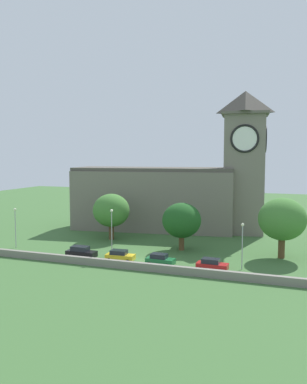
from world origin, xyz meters
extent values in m
plane|color=#3D6633|center=(0.00, 15.00, 0.00)|extent=(200.00, 200.00, 0.00)
cube|color=slate|center=(-7.05, 25.31, 6.18)|extent=(34.41, 15.15, 12.36)
cube|color=#524C43|center=(-7.05, 25.31, 12.71)|extent=(34.30, 14.27, 0.70)
cube|color=slate|center=(11.39, 27.63, 11.75)|extent=(8.68, 8.68, 23.51)
cube|color=#5B554B|center=(11.39, 27.63, 23.76)|extent=(10.07, 10.07, 0.50)
pyramid|color=#403C35|center=(11.39, 27.63, 26.14)|extent=(9.11, 9.11, 4.27)
cylinder|color=white|center=(11.88, 23.72, 18.81)|extent=(4.95, 0.74, 4.97)
torus|color=black|center=(11.88, 23.72, 18.81)|extent=(5.43, 1.12, 5.42)
cylinder|color=white|center=(15.30, 28.13, 18.81)|extent=(0.74, 4.95, 4.97)
torus|color=black|center=(15.30, 28.13, 18.81)|extent=(1.12, 5.43, 5.42)
cube|color=gray|center=(0.00, -4.44, 0.54)|extent=(57.90, 0.70, 1.08)
cube|color=black|center=(-9.03, -1.73, 0.79)|extent=(4.67, 1.87, 0.87)
cube|color=#1E232B|center=(-9.27, -1.73, 1.57)|extent=(2.62, 1.62, 0.70)
cylinder|color=black|center=(-7.44, -0.84, 0.35)|extent=(0.70, 0.33, 0.70)
cylinder|color=black|center=(-7.46, -2.65, 0.35)|extent=(0.70, 0.33, 0.70)
cylinder|color=black|center=(-10.60, -0.80, 0.35)|extent=(0.70, 0.33, 0.70)
cylinder|color=black|center=(-10.63, -2.61, 0.35)|extent=(0.70, 0.33, 0.70)
cube|color=gold|center=(-2.75, -1.31, 0.71)|extent=(4.39, 2.10, 0.79)
cube|color=#1E232B|center=(-2.97, -1.33, 1.42)|extent=(2.50, 1.74, 0.63)
cylinder|color=black|center=(-1.38, -0.32, 0.32)|extent=(0.66, 0.37, 0.63)
cylinder|color=black|center=(-1.24, -2.07, 0.32)|extent=(0.66, 0.37, 0.63)
cylinder|color=black|center=(-4.27, -0.55, 0.32)|extent=(0.66, 0.37, 0.63)
cylinder|color=black|center=(-4.13, -2.31, 0.32)|extent=(0.66, 0.37, 0.63)
cube|color=#1E6B38|center=(3.55, -1.40, 0.71)|extent=(4.13, 1.86, 0.79)
cube|color=#1E232B|center=(3.35, -1.39, 1.42)|extent=(2.33, 1.60, 0.63)
cylinder|color=black|center=(4.97, -0.57, 0.32)|extent=(0.64, 0.33, 0.63)
cylinder|color=black|center=(4.91, -2.31, 0.32)|extent=(0.64, 0.33, 0.63)
cylinder|color=black|center=(2.19, -0.49, 0.32)|extent=(0.64, 0.33, 0.63)
cylinder|color=black|center=(2.14, -2.22, 0.32)|extent=(0.64, 0.33, 0.63)
cube|color=red|center=(11.05, -1.51, 0.71)|extent=(4.27, 1.83, 0.79)
cube|color=#1E232B|center=(10.84, -1.50, 1.42)|extent=(2.40, 1.59, 0.63)
cylinder|color=black|center=(12.51, -0.65, 0.32)|extent=(0.64, 0.33, 0.63)
cylinder|color=black|center=(12.48, -2.41, 0.32)|extent=(0.64, 0.33, 0.63)
cylinder|color=black|center=(9.62, -0.60, 0.32)|extent=(0.64, 0.33, 0.63)
cylinder|color=black|center=(9.59, -2.36, 0.32)|extent=(0.64, 0.33, 0.63)
cylinder|color=#9EA0A5|center=(-23.33, 1.06, 3.16)|extent=(0.14, 0.14, 6.31)
sphere|color=#F4EFCC|center=(-23.33, 1.06, 6.53)|extent=(0.44, 0.44, 0.44)
cylinder|color=#9EA0A5|center=(-4.92, 0.37, 3.53)|extent=(0.14, 0.14, 7.06)
sphere|color=#F4EFCC|center=(-4.92, 0.37, 7.28)|extent=(0.44, 0.44, 0.44)
cylinder|color=#9EA0A5|center=(14.72, 0.73, 3.02)|extent=(0.14, 0.14, 6.03)
sphere|color=#F4EFCC|center=(14.72, 0.73, 6.25)|extent=(0.44, 0.44, 0.44)
cylinder|color=brown|center=(19.59, 9.03, 1.67)|extent=(1.01, 1.01, 3.33)
ellipsoid|color=#427A33|center=(19.59, 9.03, 6.04)|extent=(7.21, 7.21, 6.49)
cylinder|color=brown|center=(-10.89, 12.62, 1.45)|extent=(0.96, 0.96, 2.90)
ellipsoid|color=#427A33|center=(-10.89, 12.62, 5.46)|extent=(6.83, 6.83, 6.15)
cylinder|color=brown|center=(3.78, 8.79, 1.30)|extent=(0.90, 0.90, 2.59)
ellipsoid|color=#1E511E|center=(3.78, 8.79, 5.00)|extent=(6.43, 6.43, 5.79)
camera|label=1|loc=(21.67, -54.70, 15.87)|focal=37.78mm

